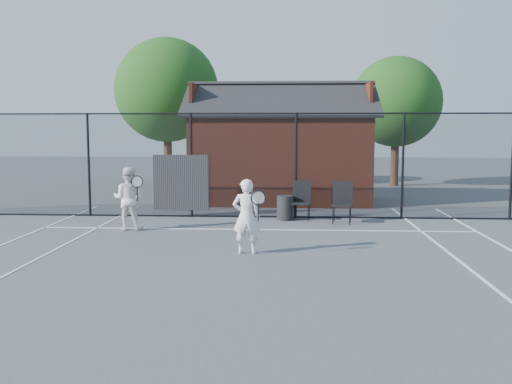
# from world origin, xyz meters

# --- Properties ---
(ground) EXTENTS (80.00, 80.00, 0.00)m
(ground) POSITION_xyz_m (0.00, 0.00, 0.00)
(ground) COLOR #474B52
(ground) RESTS_ON ground
(court_lines) EXTENTS (11.02, 18.00, 0.01)m
(court_lines) POSITION_xyz_m (0.00, -1.32, 0.01)
(court_lines) COLOR silver
(court_lines) RESTS_ON ground
(fence) EXTENTS (22.04, 3.00, 3.00)m
(fence) POSITION_xyz_m (-0.30, 5.00, 1.45)
(fence) COLOR black
(fence) RESTS_ON ground
(clubhouse) EXTENTS (6.50, 4.36, 4.19)m
(clubhouse) POSITION_xyz_m (0.50, 9.00, 1.61)
(clubhouse) COLOR maroon
(clubhouse) RESTS_ON ground
(tree_left) EXTENTS (4.48, 4.48, 6.44)m
(tree_left) POSITION_xyz_m (-4.50, 13.50, 4.19)
(tree_left) COLOR #362215
(tree_left) RESTS_ON ground
(tree_right) EXTENTS (3.97, 3.97, 5.70)m
(tree_right) POSITION_xyz_m (5.50, 14.50, 3.71)
(tree_right) COLOR #362215
(tree_right) RESTS_ON ground
(player_front) EXTENTS (0.69, 0.51, 1.54)m
(player_front) POSITION_xyz_m (-0.05, 0.24, 0.77)
(player_front) COLOR white
(player_front) RESTS_ON ground
(player_back) EXTENTS (0.87, 0.65, 1.59)m
(player_back) POSITION_xyz_m (-3.23, 2.83, 0.80)
(player_back) COLOR white
(player_back) RESTS_ON ground
(chair_left) EXTENTS (0.57, 0.59, 1.07)m
(chair_left) POSITION_xyz_m (1.15, 4.60, 0.53)
(chair_left) COLOR black
(chair_left) RESTS_ON ground
(chair_right) EXTENTS (0.61, 0.63, 1.10)m
(chair_right) POSITION_xyz_m (2.24, 4.10, 0.55)
(chair_right) COLOR black
(chair_right) RESTS_ON ground
(waste_bin) EXTENTS (0.56, 0.56, 0.69)m
(waste_bin) POSITION_xyz_m (0.71, 4.60, 0.34)
(waste_bin) COLOR #262626
(waste_bin) RESTS_ON ground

